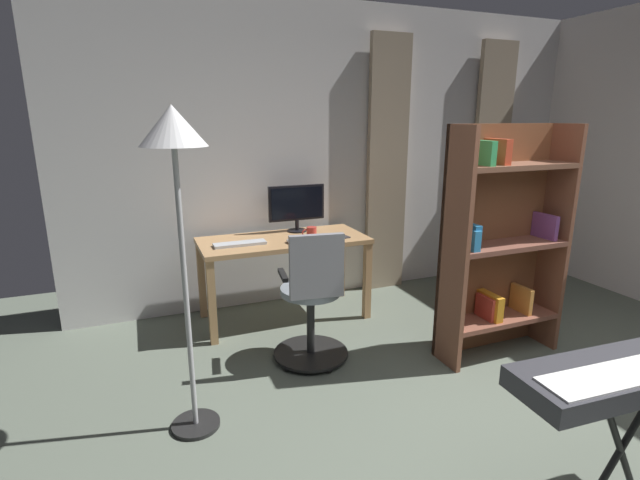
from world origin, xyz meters
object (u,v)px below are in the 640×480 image
object	(u,v)px
computer_monitor	(297,205)
mug_tea	(311,233)
floor_lamp	(175,160)
computer_mouse	(290,241)
cell_phone_by_monitor	(343,236)
desk	(284,249)
computer_keyboard	(240,244)
bookshelf	(499,243)
office_chair	(312,302)
piano_keyboard	(636,374)

from	to	relation	value
computer_monitor	mug_tea	bearing A→B (deg)	94.55
computer_monitor	floor_lamp	bearing A→B (deg)	52.34
mug_tea	floor_lamp	bearing A→B (deg)	45.24
mug_tea	floor_lamp	size ratio (longest dim) A/B	0.07
computer_mouse	cell_phone_by_monitor	bearing A→B (deg)	-176.35
desk	computer_keyboard	world-z (taller)	computer_keyboard
computer_mouse	bookshelf	world-z (taller)	bookshelf
mug_tea	bookshelf	xyz separation A→B (m)	(-1.08, 1.07, 0.07)
office_chair	cell_phone_by_monitor	distance (m)	0.94
computer_keyboard	computer_monitor	bearing A→B (deg)	-154.21
computer_keyboard	mug_tea	world-z (taller)	mug_tea
desk	mug_tea	distance (m)	0.29
floor_lamp	computer_keyboard	bearing A→B (deg)	-114.82
computer_monitor	piano_keyboard	bearing A→B (deg)	100.42
piano_keyboard	bookshelf	bearing A→B (deg)	-108.27
computer_monitor	floor_lamp	distance (m)	1.98
desk	office_chair	distance (m)	0.86
computer_keyboard	cell_phone_by_monitor	distance (m)	0.90
computer_monitor	mug_tea	xyz separation A→B (m)	(-0.02, 0.31, -0.19)
computer_keyboard	cell_phone_by_monitor	bearing A→B (deg)	176.23
computer_mouse	bookshelf	size ratio (longest dim) A/B	0.06
desk	bookshelf	distance (m)	1.77
office_chair	floor_lamp	xyz separation A→B (m)	(0.91, 0.45, 1.08)
desk	office_chair	bearing A→B (deg)	86.51
computer_mouse	computer_monitor	bearing A→B (deg)	-116.61
desk	cell_phone_by_monitor	xyz separation A→B (m)	(-0.50, 0.14, 0.10)
computer_monitor	mug_tea	size ratio (longest dim) A/B	3.96
desk	bookshelf	size ratio (longest dim) A/B	0.84
cell_phone_by_monitor	piano_keyboard	distance (m)	2.51
office_chair	bookshelf	xyz separation A→B (m)	(-1.35, 0.33, 0.39)
desk	bookshelf	bearing A→B (deg)	137.97
desk	mug_tea	bearing A→B (deg)	155.71
desk	mug_tea	xyz separation A→B (m)	(-0.22, 0.10, 0.15)
office_chair	computer_monitor	distance (m)	1.19
office_chair	cell_phone_by_monitor	bearing A→B (deg)	59.85
office_chair	computer_mouse	distance (m)	0.73
computer_keyboard	bookshelf	distance (m)	2.02
mug_tea	floor_lamp	xyz separation A→B (m)	(1.18, 1.19, 0.76)
bookshelf	piano_keyboard	distance (m)	1.58
computer_keyboard	computer_mouse	world-z (taller)	computer_mouse
cell_phone_by_monitor	piano_keyboard	xyz separation A→B (m)	(-0.22, 2.50, -0.02)
piano_keyboard	office_chair	bearing A→B (deg)	-63.39
piano_keyboard	floor_lamp	world-z (taller)	floor_lamp
piano_keyboard	cell_phone_by_monitor	bearing A→B (deg)	-81.73
floor_lamp	computer_mouse	bearing A→B (deg)	-130.81
office_chair	computer_monitor	size ratio (longest dim) A/B	1.91
mug_tea	bookshelf	distance (m)	1.52
computer_mouse	mug_tea	bearing A→B (deg)	-161.46
computer_keyboard	floor_lamp	xyz separation A→B (m)	(0.56, 1.21, 0.80)
office_chair	computer_monitor	bearing A→B (deg)	84.79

